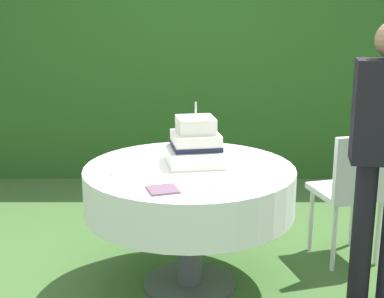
% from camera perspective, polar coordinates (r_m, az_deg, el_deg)
% --- Properties ---
extents(ground_plane, '(20.00, 20.00, 0.00)m').
position_cam_1_polar(ground_plane, '(3.58, -0.30, -13.47)').
color(ground_plane, '#3D602D').
extents(foliage_hedge, '(6.21, 0.58, 2.41)m').
position_cam_1_polar(foliage_hedge, '(5.59, -0.22, 9.81)').
color(foliage_hedge, '#28561E').
rests_on(foliage_hedge, ground_plane).
extents(cake_table, '(1.23, 1.23, 0.75)m').
position_cam_1_polar(cake_table, '(3.33, -0.32, -4.16)').
color(cake_table, '#4C4C51').
rests_on(cake_table, ground_plane).
extents(wedding_cake, '(0.39, 0.40, 0.37)m').
position_cam_1_polar(wedding_cake, '(3.35, 0.38, 0.42)').
color(wedding_cake, white).
rests_on(wedding_cake, cake_table).
extents(serving_plate_near, '(0.12, 0.12, 0.01)m').
position_cam_1_polar(serving_plate_near, '(2.98, 2.21, -3.55)').
color(serving_plate_near, white).
rests_on(serving_plate_near, cake_table).
extents(serving_plate_far, '(0.14, 0.14, 0.01)m').
position_cam_1_polar(serving_plate_far, '(3.19, -7.07, -2.42)').
color(serving_plate_far, white).
rests_on(serving_plate_far, cake_table).
extents(serving_plate_left, '(0.15, 0.15, 0.01)m').
position_cam_1_polar(serving_plate_left, '(3.18, 6.69, -2.44)').
color(serving_plate_left, white).
rests_on(serving_plate_left, cake_table).
extents(napkin_stack, '(0.19, 0.19, 0.01)m').
position_cam_1_polar(napkin_stack, '(2.90, -3.02, -4.10)').
color(napkin_stack, '#6B4C60').
rests_on(napkin_stack, cake_table).
extents(garden_chair, '(0.49, 0.49, 0.89)m').
position_cam_1_polar(garden_chair, '(3.79, 15.89, -3.52)').
color(garden_chair, white).
rests_on(garden_chair, ground_plane).
extents(standing_person, '(0.39, 0.26, 1.60)m').
position_cam_1_polar(standing_person, '(3.19, 18.81, 0.07)').
color(standing_person, black).
rests_on(standing_person, ground_plane).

